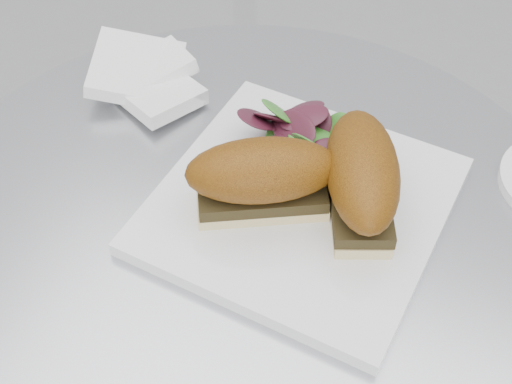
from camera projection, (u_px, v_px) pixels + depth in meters
table at (246, 359)px, 0.88m from camera, size 0.70×0.70×0.73m
plate at (300, 205)px, 0.71m from camera, size 0.29×0.29×0.02m
sandwich_left at (262, 177)px, 0.67m from camera, size 0.16×0.13×0.08m
sandwich_right at (361, 176)px, 0.67m from camera, size 0.12×0.17×0.08m
salad at (312, 132)px, 0.73m from camera, size 0.12×0.12×0.05m
napkin at (149, 88)px, 0.83m from camera, size 0.14×0.14×0.02m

